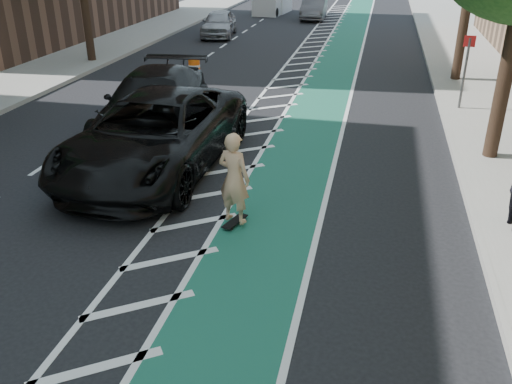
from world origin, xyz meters
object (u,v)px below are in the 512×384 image
(barrel_a, at_px, (140,109))
(suv_far, at_px, (154,103))
(suv_near, at_px, (155,134))
(skateboarder, at_px, (234,178))

(barrel_a, bearing_deg, suv_far, -42.58)
(suv_near, xyz_separation_m, suv_far, (-1.11, 2.60, -0.05))
(suv_far, bearing_deg, skateboarder, -59.49)
(suv_near, distance_m, barrel_a, 3.86)
(suv_far, bearing_deg, suv_near, -73.11)
(skateboarder, height_order, suv_near, skateboarder)
(skateboarder, xyz_separation_m, suv_far, (-3.74, 5.00, -0.15))
(skateboarder, relative_size, suv_far, 0.31)
(suv_far, relative_size, barrel_a, 6.68)
(skateboarder, bearing_deg, suv_far, -35.23)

